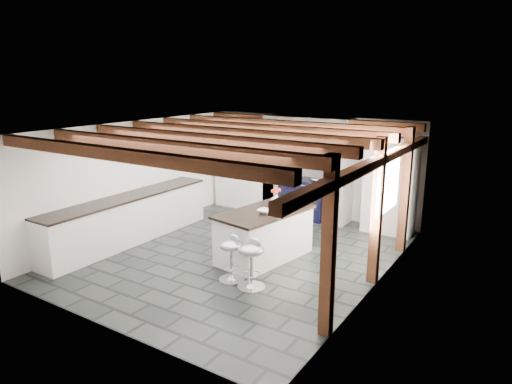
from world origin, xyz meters
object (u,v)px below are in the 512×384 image
Objects in this scene: bar_stool_near at (252,258)px; bar_stool_far at (232,253)px; range_cooker at (306,198)px; kitchen_island at (265,234)px.

bar_stool_far is at bearing -173.10° from bar_stool_near.
kitchen_island reaches higher than range_cooker.
bar_stool_far is (0.53, -3.66, 0.01)m from range_cooker.
range_cooker reaches higher than bar_stool_near.
range_cooker is at bearing 118.79° from bar_stool_near.
range_cooker is 3.70m from bar_stool_far.
bar_stool_near is 1.05× the size of bar_stool_far.
range_cooker reaches higher than bar_stool_far.
range_cooker is 3.83m from bar_stool_near.
bar_stool_far is (-0.41, 0.06, -0.02)m from bar_stool_near.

